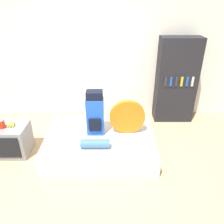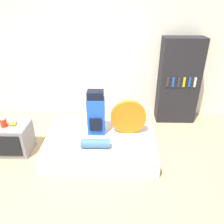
% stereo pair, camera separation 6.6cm
% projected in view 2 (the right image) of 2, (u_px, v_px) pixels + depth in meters
% --- Properties ---
extents(ground_plane, '(16.00, 16.00, 0.00)m').
position_uv_depth(ground_plane, '(83.00, 170.00, 3.41)').
color(ground_plane, tan).
extents(wall_back, '(8.00, 0.05, 2.60)m').
position_uv_depth(wall_back, '(93.00, 56.00, 4.56)').
color(wall_back, silver).
rests_on(wall_back, ground_plane).
extents(bed, '(1.83, 1.37, 0.30)m').
position_uv_depth(bed, '(101.00, 142.00, 3.81)').
color(bed, silver).
rests_on(bed, ground_plane).
extents(backpack, '(0.29, 0.24, 0.78)m').
position_uv_depth(backpack, '(96.00, 114.00, 3.64)').
color(backpack, blue).
rests_on(backpack, bed).
extents(tent_bag, '(0.60, 0.08, 0.60)m').
position_uv_depth(tent_bag, '(128.00, 117.00, 3.68)').
color(tent_bag, orange).
rests_on(tent_bag, bed).
extents(sleeping_roll, '(0.46, 0.15, 0.15)m').
position_uv_depth(sleeping_roll, '(96.00, 144.00, 3.40)').
color(sleeping_roll, '#3D668E').
rests_on(sleeping_roll, bed).
extents(television, '(0.58, 0.50, 0.52)m').
position_uv_depth(television, '(13.00, 138.00, 3.73)').
color(television, gray).
rests_on(television, ground_plane).
extents(canister, '(0.10, 0.10, 0.15)m').
position_uv_depth(canister, '(4.00, 123.00, 3.55)').
color(canister, red).
rests_on(canister, television).
extents(banana_bunch, '(0.13, 0.17, 0.04)m').
position_uv_depth(banana_bunch, '(14.00, 123.00, 3.64)').
color(banana_bunch, yellow).
rests_on(banana_bunch, television).
extents(bookshelf, '(0.80, 0.39, 1.75)m').
position_uv_depth(bookshelf, '(178.00, 81.00, 4.45)').
color(bookshelf, black).
rests_on(bookshelf, ground_plane).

